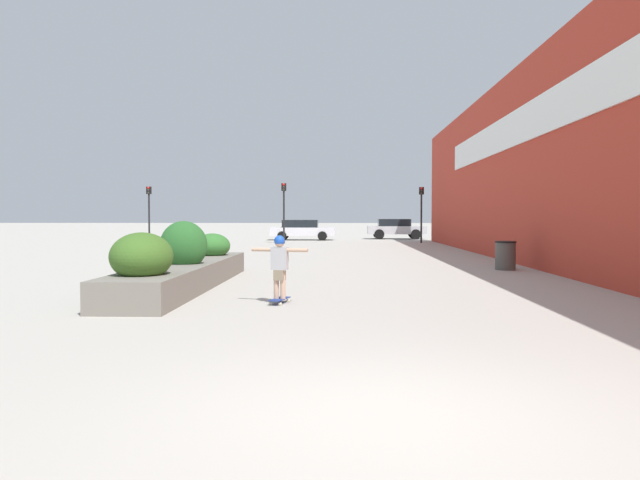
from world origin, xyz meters
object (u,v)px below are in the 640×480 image
trash_bin (505,255)px  car_center_left (302,229)px  car_center_right (396,228)px  traffic_light_far_left (149,204)px  skateboarder (280,260)px  traffic_light_right (421,205)px  skateboard (280,300)px  car_leftmost (522,229)px  traffic_light_left (284,203)px

trash_bin → car_center_left: 24.82m
car_center_left → car_center_right: size_ratio=1.06×
car_center_right → traffic_light_far_left: 17.35m
skateboarder → car_center_right: (5.03, 33.53, -0.03)m
skateboarder → car_center_left: car_center_left is taller
car_center_right → traffic_light_right: traffic_light_right is taller
car_center_left → skateboard: bearing=2.9°
car_leftmost → traffic_light_left: (-15.91, -6.15, 1.68)m
skateboard → trash_bin: size_ratio=0.80×
skateboard → car_leftmost: 34.68m
traffic_light_left → car_center_right: bearing=46.6°
trash_bin → car_center_left: bearing=108.0°
skateboarder → car_center_right: 33.91m
skateboard → traffic_light_far_left: 28.53m
trash_bin → traffic_light_far_left: (-16.79, 18.82, 1.91)m
trash_bin → traffic_light_left: (-8.43, 18.22, 2.01)m
skateboard → car_leftmost: (13.58, 31.90, 0.70)m
traffic_light_right → car_leftmost: bearing=35.0°
car_center_left → car_center_right: (6.61, 2.40, 0.04)m
traffic_light_left → traffic_light_right: (8.30, 0.81, -0.12)m
car_leftmost → traffic_light_left: traffic_light_left is taller
skateboarder → traffic_light_left: bearing=109.1°
car_leftmost → traffic_light_right: traffic_light_right is taller
skateboard → car_center_right: car_center_right is taller
skateboard → skateboarder: skateboarder is taller
car_leftmost → traffic_light_far_left: (-24.26, -5.54, 1.59)m
traffic_light_right → traffic_light_far_left: 16.66m
skateboard → traffic_light_far_left: (-10.69, 26.36, 2.28)m
skateboarder → trash_bin: (6.10, 7.54, -0.37)m
skateboard → car_leftmost: car_leftmost is taller
car_center_left → car_center_right: car_center_right is taller
trash_bin → traffic_light_far_left: bearing=131.7°
car_leftmost → traffic_light_far_left: bearing=-77.1°
traffic_light_left → traffic_light_far_left: bearing=175.9°
trash_bin → traffic_light_far_left: traffic_light_far_left is taller
skateboarder → car_center_left: (-1.58, 31.14, -0.07)m
car_center_left → traffic_light_far_left: (-9.11, -4.78, 1.62)m
trash_bin → car_center_right: (-1.08, 26.00, 0.34)m
skateboarder → car_leftmost: 34.67m
skateboard → traffic_light_right: traffic_light_right is taller
car_center_right → skateboard: bearing=-8.5°
trash_bin → car_center_right: size_ratio=0.21×
skateboarder → traffic_light_right: traffic_light_right is taller
skateboard → car_center_right: bearing=95.4°
car_center_right → traffic_light_far_left: traffic_light_far_left is taller
trash_bin → traffic_light_left: bearing=114.8°
skateboarder → car_leftmost: bearing=80.9°
skateboarder → trash_bin: skateboarder is taller
skateboarder → traffic_light_far_left: (-10.69, 26.36, 1.55)m
car_center_right → traffic_light_left: bearing=-43.4°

